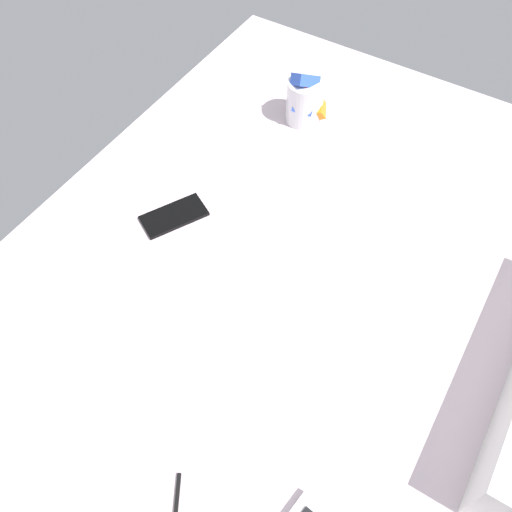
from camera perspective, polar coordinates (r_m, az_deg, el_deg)
The scene contains 3 objects.
bed_mattress at distance 108.66cm, azimuth 6.17°, elevation -13.04°, with size 180.00×140.00×18.00cm, color silver.
snack_cup at distance 137.20cm, azimuth 5.25°, elevation 16.09°, with size 9.35×10.47×14.53cm.
cell_phone at distance 118.98cm, azimuth -8.67°, elevation 4.22°, with size 6.80×14.00×0.80cm, color black.
Camera 1 is at (40.73, 11.76, 109.05)cm, focal length 37.86 mm.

